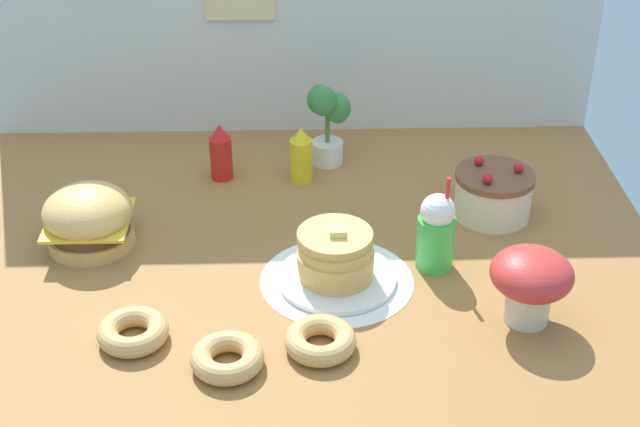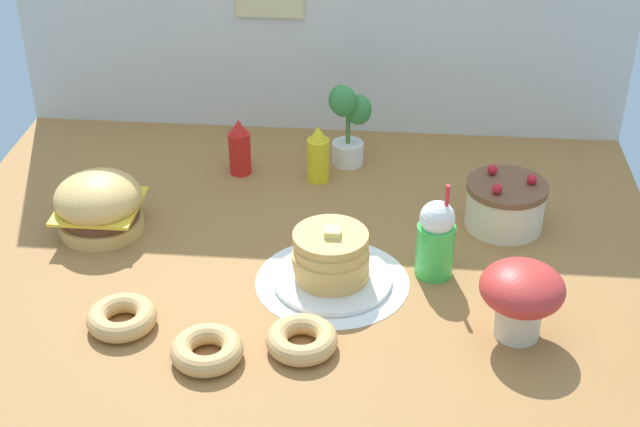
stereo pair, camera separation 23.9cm
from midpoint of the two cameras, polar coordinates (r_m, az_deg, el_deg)
The scene contains 13 objects.
ground_plane at distance 2.44m, azimuth -4.40°, elevation -3.87°, with size 2.03×1.73×0.02m, color #9E6B38.
doily_mat at distance 2.39m, azimuth -1.81°, elevation -4.31°, with size 0.40×0.40×0.00m, color white.
burger at distance 2.60m, azimuth -16.88°, elevation -0.37°, with size 0.24×0.24×0.18m.
pancake_stack at distance 2.35m, azimuth -1.92°, elevation -3.02°, with size 0.31×0.31×0.16m.
layer_cake at distance 2.66m, azimuth 8.29°, elevation 1.15°, with size 0.23×0.23×0.17m.
ketchup_bottle at distance 2.85m, azimuth -8.63°, elevation 3.69°, with size 0.07×0.07×0.18m.
mustard_bottle at distance 2.81m, azimuth -3.62°, elevation 3.56°, with size 0.07×0.07×0.18m.
cream_soda_cup at distance 2.39m, azimuth 4.47°, elevation -1.23°, with size 0.10×0.10×0.28m.
donut_pink_glaze at distance 2.25m, azimuth -14.66°, elevation -7.25°, with size 0.17×0.17×0.05m.
donut_chocolate at distance 2.13m, azimuth -9.08°, elevation -9.00°, with size 0.17×0.17×0.05m.
donut_vanilla at distance 2.16m, azimuth -3.19°, elevation -8.02°, with size 0.17×0.17×0.05m.
potted_plant at distance 2.88m, azimuth -1.94°, elevation 5.77°, with size 0.14×0.11×0.28m.
mushroom_stool at distance 2.22m, azimuth 10.09°, elevation -4.21°, with size 0.20×0.20×0.19m.
Camera 1 is at (0.01, -1.99, 1.40)m, focal length 51.11 mm.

